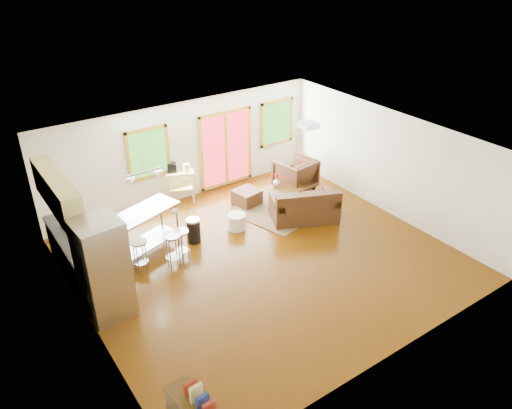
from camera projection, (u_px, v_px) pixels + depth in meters
floor at (264, 259)px, 10.84m from camera, size 7.50×7.00×0.02m
ceiling at (265, 147)px, 9.57m from camera, size 7.50×7.00×0.02m
back_wall at (185, 151)px, 12.73m from camera, size 7.50×0.02×2.60m
left_wall at (81, 268)px, 8.33m from camera, size 0.02×7.00×2.60m
right_wall at (391, 163)px, 12.08m from camera, size 0.02×7.00×2.60m
front_wall at (396, 297)px, 7.68m from camera, size 7.50×0.02×2.60m
window_left at (148, 153)px, 12.10m from camera, size 1.10×0.05×1.30m
french_doors at (226, 149)px, 13.39m from camera, size 1.60×0.05×2.10m
window_right at (277, 122)px, 14.04m from camera, size 1.10×0.05×1.30m
rug at (284, 205)px, 12.88m from camera, size 2.82×2.43×0.02m
loveseat at (305, 207)px, 12.14m from camera, size 1.81×1.46×0.84m
coffee_table at (288, 191)px, 12.93m from camera, size 0.96×0.63×0.36m
armchair at (295, 173)px, 13.51m from camera, size 1.06×1.01×0.97m
ottoman at (247, 197)px, 12.88m from camera, size 0.69×0.69×0.40m
pouf at (236, 222)px, 11.82m from camera, size 0.57×0.57×0.38m
vase at (277, 181)px, 12.99m from camera, size 0.19×0.20×0.32m
cabinets at (71, 237)px, 9.87m from camera, size 0.64×2.24×2.30m
refrigerator at (104, 269)px, 8.85m from camera, size 0.85×0.81×1.95m
island at (143, 226)px, 10.62m from camera, size 1.81×1.16×1.06m
cup at (175, 211)px, 10.59m from camera, size 0.15×0.13×0.13m
bar_stool_a at (139, 249)px, 10.18m from camera, size 0.36×0.36×0.73m
bar_stool_b at (172, 243)px, 10.30m from camera, size 0.42×0.42×0.78m
bar_stool_c at (181, 238)px, 10.57m from camera, size 0.41×0.41×0.71m
trash_can at (194, 230)px, 11.28m from camera, size 0.41×0.41×0.58m
kitchen_cart at (179, 175)px, 12.75m from camera, size 0.84×0.71×1.10m
ceiling_flush at (309, 125)px, 10.84m from camera, size 0.35×0.35×0.12m
pendant_light at (145, 176)px, 10.05m from camera, size 0.80×0.18×0.79m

